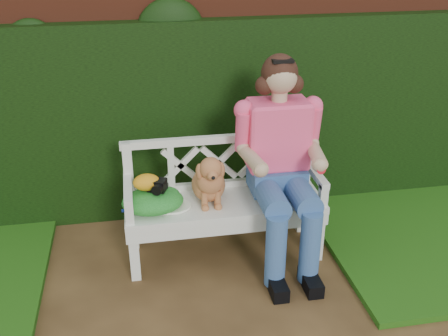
{
  "coord_description": "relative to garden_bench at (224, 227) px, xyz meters",
  "views": [
    {
      "loc": [
        -0.36,
        -2.48,
        2.43
      ],
      "look_at": [
        0.26,
        0.94,
        0.75
      ],
      "focal_mm": 42.0,
      "sensor_mm": 36.0,
      "label": 1
    }
  ],
  "objects": [
    {
      "name": "tennis_racket",
      "position": [
        -0.42,
        -0.05,
        0.25
      ],
      "size": [
        0.57,
        0.33,
        0.03
      ],
      "primitive_type": null,
      "rotation": [
        0.0,
        0.0,
        -0.21
      ],
      "color": "white",
      "rests_on": "garden_bench"
    },
    {
      "name": "camera_item",
      "position": [
        -0.5,
        -0.04,
        0.44
      ],
      "size": [
        0.16,
        0.14,
        0.09
      ],
      "primitive_type": "cube",
      "rotation": [
        0.0,
        0.0,
        -0.41
      ],
      "color": "black",
      "rests_on": "green_bag"
    },
    {
      "name": "garden_bench",
      "position": [
        0.0,
        0.0,
        0.0
      ],
      "size": [
        1.58,
        0.61,
        0.48
      ],
      "primitive_type": null,
      "rotation": [
        0.0,
        0.0,
        -0.0
      ],
      "color": "white",
      "rests_on": "ground"
    },
    {
      "name": "ivy_hedge",
      "position": [
        -0.26,
        0.74,
        0.61
      ],
      "size": [
        10.0,
        0.18,
        1.7
      ],
      "primitive_type": "cube",
      "color": "#14330A",
      "rests_on": "ground"
    },
    {
      "name": "dog",
      "position": [
        -0.11,
        0.0,
        0.44
      ],
      "size": [
        0.39,
        0.44,
        0.41
      ],
      "primitive_type": null,
      "rotation": [
        0.0,
        0.0,
        0.37
      ],
      "color": "#B08641",
      "rests_on": "garden_bench"
    },
    {
      "name": "baseball_glove",
      "position": [
        -0.57,
        -0.02,
        0.45
      ],
      "size": [
        0.21,
        0.17,
        0.12
      ],
      "primitive_type": "ellipsoid",
      "rotation": [
        0.0,
        0.0,
        -0.14
      ],
      "color": "orange",
      "rests_on": "green_bag"
    },
    {
      "name": "brick_wall",
      "position": [
        -0.26,
        0.96,
        0.86
      ],
      "size": [
        10.0,
        0.3,
        2.2
      ],
      "primitive_type": "cube",
      "color": "maroon",
      "rests_on": "ground"
    },
    {
      "name": "green_bag",
      "position": [
        -0.54,
        -0.05,
        0.32
      ],
      "size": [
        0.52,
        0.45,
        0.15
      ],
      "primitive_type": null,
      "rotation": [
        0.0,
        0.0,
        -0.26
      ],
      "color": "#166718",
      "rests_on": "garden_bench"
    },
    {
      "name": "seated_woman",
      "position": [
        0.41,
        -0.02,
        0.57
      ],
      "size": [
        0.94,
        1.09,
        1.63
      ],
      "primitive_type": null,
      "rotation": [
        0.0,
        0.0,
        0.32
      ],
      "color": "#F55E8B",
      "rests_on": "ground"
    }
  ]
}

